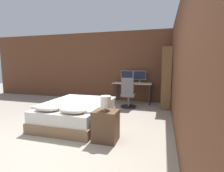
# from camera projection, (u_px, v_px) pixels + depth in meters

# --- Properties ---
(ground_plane) EXTENTS (20.00, 20.00, 0.00)m
(ground_plane) POSITION_uv_depth(u_px,v_px,m) (62.00, 149.00, 2.99)
(ground_plane) COLOR #9E9384
(wall_back) EXTENTS (12.00, 0.06, 2.70)m
(wall_back) POSITION_uv_depth(u_px,v_px,m) (121.00, 66.00, 6.88)
(wall_back) COLOR brown
(wall_back) RESTS_ON ground_plane
(wall_side_right) EXTENTS (0.06, 12.00, 2.70)m
(wall_side_right) POSITION_uv_depth(u_px,v_px,m) (178.00, 69.00, 3.71)
(wall_side_right) COLOR brown
(wall_side_right) RESTS_ON ground_plane
(bed) EXTENTS (1.49, 1.97, 0.60)m
(bed) POSITION_uv_depth(u_px,v_px,m) (77.00, 112.00, 4.31)
(bed) COLOR #846647
(bed) RESTS_ON ground_plane
(nightstand) EXTENTS (0.45, 0.40, 0.59)m
(nightstand) POSITION_uv_depth(u_px,v_px,m) (106.00, 126.00, 3.29)
(nightstand) COLOR brown
(nightstand) RESTS_ON ground_plane
(bedside_lamp) EXTENTS (0.20, 0.20, 0.28)m
(bedside_lamp) POSITION_uv_depth(u_px,v_px,m) (106.00, 102.00, 3.23)
(bedside_lamp) COLOR gray
(bedside_lamp) RESTS_ON nightstand
(desk) EXTENTS (1.42, 0.58, 0.75)m
(desk) POSITION_uv_depth(u_px,v_px,m) (132.00, 85.00, 6.47)
(desk) COLOR beige
(desk) RESTS_ON ground_plane
(monitor_left) EXTENTS (0.47, 0.16, 0.44)m
(monitor_left) POSITION_uv_depth(u_px,v_px,m) (127.00, 76.00, 6.68)
(monitor_left) COLOR #B7B7BC
(monitor_left) RESTS_ON desk
(monitor_right) EXTENTS (0.47, 0.16, 0.44)m
(monitor_right) POSITION_uv_depth(u_px,v_px,m) (140.00, 76.00, 6.54)
(monitor_right) COLOR #B7B7BC
(monitor_right) RESTS_ON desk
(keyboard) EXTENTS (0.41, 0.13, 0.02)m
(keyboard) POSITION_uv_depth(u_px,v_px,m) (131.00, 83.00, 6.29)
(keyboard) COLOR #B7B7BC
(keyboard) RESTS_ON desk
(computer_mouse) EXTENTS (0.07, 0.05, 0.04)m
(computer_mouse) POSITION_uv_depth(u_px,v_px,m) (140.00, 83.00, 6.20)
(computer_mouse) COLOR #B7B7BC
(computer_mouse) RESTS_ON desk
(office_chair) EXTENTS (0.52, 0.52, 1.00)m
(office_chair) POSITION_uv_depth(u_px,v_px,m) (128.00, 96.00, 5.78)
(office_chair) COLOR black
(office_chair) RESTS_ON ground_plane
(bookshelf) EXTENTS (0.30, 0.81, 1.98)m
(bookshelf) POSITION_uv_depth(u_px,v_px,m) (166.00, 75.00, 5.65)
(bookshelf) COLOR brown
(bookshelf) RESTS_ON ground_plane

